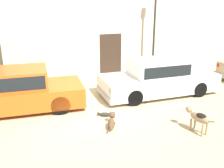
{
  "coord_description": "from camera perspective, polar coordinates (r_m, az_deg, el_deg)",
  "views": [
    {
      "loc": [
        -1.93,
        -7.74,
        3.66
      ],
      "look_at": [
        0.91,
        0.2,
        0.9
      ],
      "focal_mm": 41.48,
      "sensor_mm": 36.0,
      "label": 1
    }
  ],
  "objects": [
    {
      "name": "ground_plane",
      "position": [
        8.77,
        -5.22,
        -6.61
      ],
      "size": [
        80.0,
        80.0,
        0.0
      ],
      "primitive_type": "plane",
      "color": "tan"
    },
    {
      "name": "parked_sedan_nearest",
      "position": [
        9.42,
        -19.7,
        -1.22
      ],
      "size": [
        4.49,
        2.06,
        1.45
      ],
      "rotation": [
        0.0,
        0.0,
        -0.06
      ],
      "color": "#D15619",
      "rests_on": "ground_plane"
    },
    {
      "name": "parked_sedan_second",
      "position": [
        10.49,
        10.18,
        1.47
      ],
      "size": [
        4.79,
        1.86,
        1.42
      ],
      "rotation": [
        0.0,
        0.0,
        -0.01
      ],
      "color": "silver",
      "rests_on": "ground_plane"
    },
    {
      "name": "stray_dog_spotted",
      "position": [
        7.85,
        -0.11,
        -8.29
      ],
      "size": [
        0.48,
        0.97,
        0.39
      ],
      "rotation": [
        0.0,
        0.0,
        1.16
      ],
      "color": "brown",
      "rests_on": "ground_plane"
    },
    {
      "name": "stray_dog_tan",
      "position": [
        7.82,
        18.46,
        -6.88
      ],
      "size": [
        0.37,
        1.06,
        0.72
      ],
      "rotation": [
        0.0,
        0.0,
        1.78
      ],
      "color": "#997F60",
      "rests_on": "ground_plane"
    },
    {
      "name": "stray_cat",
      "position": [
        8.55,
        -1.67,
        -6.7
      ],
      "size": [
        0.54,
        0.4,
        0.15
      ],
      "rotation": [
        0.0,
        0.0,
        2.72
      ],
      "color": "#2D2B28",
      "rests_on": "ground_plane"
    },
    {
      "name": "street_lamp",
      "position": [
        12.62,
        9.36,
        12.96
      ],
      "size": [
        0.22,
        0.22,
        4.06
      ],
      "color": "#2D2B28",
      "rests_on": "ground_plane"
    }
  ]
}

